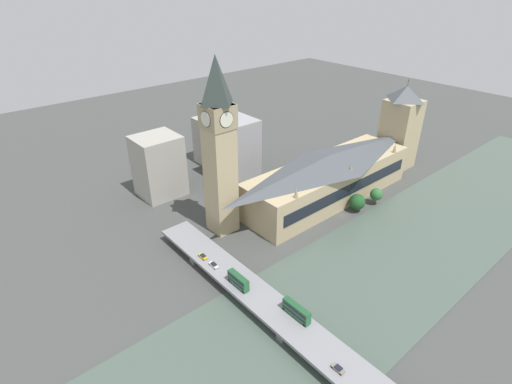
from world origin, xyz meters
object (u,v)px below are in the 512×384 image
clock_tower (219,146)px  car_southbound_lead (338,369)px  double_decker_bus_lead (296,310)px  car_northbound_tail (214,265)px  parliament_hall (329,177)px  car_southbound_tail (203,256)px  double_decker_bus_mid (238,280)px  victoria_tower (400,128)px  road_bridge (292,325)px

clock_tower → car_southbound_lead: (-88.84, 22.97, -37.26)m
double_decker_bus_lead → car_northbound_tail: bearing=8.6°
parliament_hall → clock_tower: clock_tower is taller
parliament_hall → double_decker_bus_lead: bearing=123.9°
parliament_hall → car_southbound_tail: parliament_hall is taller
clock_tower → double_decker_bus_mid: size_ratio=7.92×
double_decker_bus_lead → car_northbound_tail: 40.79m
victoria_tower → double_decker_bus_mid: victoria_tower is taller
double_decker_bus_mid → victoria_tower: bearing=-79.4°
victoria_tower → car_southbound_tail: 151.02m
car_northbound_tail → car_southbound_tail: bearing=1.5°
parliament_hall → car_southbound_lead: bearing=131.9°
victoria_tower → parliament_hall: bearing=90.1°
car_southbound_tail → victoria_tower: bearing=-88.1°
road_bridge → double_decker_bus_lead: (1.02, -3.14, 3.71)m
double_decker_bus_lead → car_southbound_tail: double_decker_bus_lead is taller
clock_tower → victoria_tower: clock_tower is taller
clock_tower → parliament_hall: bearing=-102.1°
road_bridge → car_southbound_lead: (-21.99, 2.58, 1.66)m
double_decker_bus_mid → car_northbound_tail: size_ratio=2.16×
double_decker_bus_lead → double_decker_bus_mid: bearing=12.6°
double_decker_bus_mid → car_southbound_tail: size_ratio=2.30×
clock_tower → double_decker_bus_mid: clock_tower is taller
car_southbound_lead → car_southbound_tail: 70.70m
double_decker_bus_lead → parliament_hall: bearing=-56.1°
car_southbound_lead → double_decker_bus_lead: bearing=-14.0°
double_decker_bus_mid → road_bridge: bearing=-174.6°
double_decker_bus_lead → car_northbound_tail: size_ratio=2.46×
double_decker_bus_mid → car_northbound_tail: 15.52m
parliament_hall → road_bridge: size_ratio=0.67×
car_southbound_lead → clock_tower: bearing=-14.5°
victoria_tower → double_decker_bus_mid: (-27.86, 148.93, -17.51)m
victoria_tower → double_decker_bus_lead: size_ratio=4.69×
double_decker_bus_lead → car_southbound_tail: 48.15m
double_decker_bus_mid → car_southbound_tail: (22.80, 0.73, -2.04)m
double_decker_bus_lead → car_southbound_tail: (47.69, 6.31, -2.02)m
road_bridge → double_decker_bus_lead: size_ratio=13.20×
parliament_hall → car_northbound_tail: (-12.43, 84.64, -6.99)m
double_decker_bus_lead → road_bridge: bearing=108.0°
parliament_hall → double_decker_bus_mid: size_ratio=10.04×
clock_tower → double_decker_bus_lead: (-65.83, 17.24, -35.21)m
car_southbound_lead → victoria_tower: bearing=-63.1°
road_bridge → double_decker_bus_mid: bearing=5.4°
car_northbound_tail → double_decker_bus_mid: bearing=-178.0°
victoria_tower → double_decker_bus_mid: size_ratio=5.33×
parliament_hall → victoria_tower: bearing=-89.9°
car_northbound_tail → car_southbound_lead: (-63.28, -0.39, -0.03)m
victoria_tower → clock_tower: bearing=84.1°
victoria_tower → car_southbound_tail: size_ratio=12.25×
clock_tower → road_bridge: (-66.85, 20.39, -38.92)m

